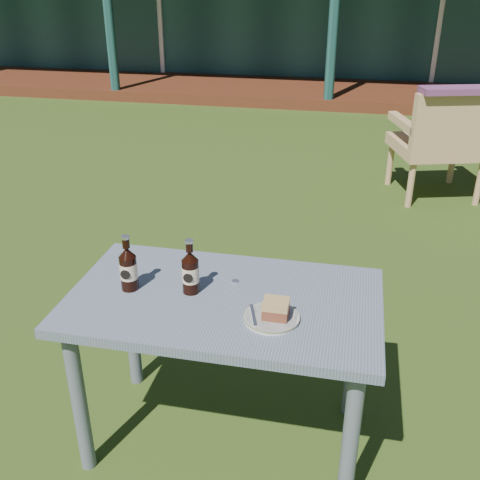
% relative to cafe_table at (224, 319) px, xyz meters
% --- Properties ---
extents(ground, '(80.00, 80.00, 0.00)m').
position_rel_cafe_table_xyz_m(ground, '(0.00, 1.60, -0.62)').
color(ground, '#334916').
extents(cafe_table, '(1.20, 0.70, 0.72)m').
position_rel_cafe_table_xyz_m(cafe_table, '(0.00, 0.00, 0.00)').
color(cafe_table, slate).
rests_on(cafe_table, ground).
extents(plate, '(0.20, 0.20, 0.01)m').
position_rel_cafe_table_xyz_m(plate, '(0.20, -0.11, 0.11)').
color(plate, silver).
rests_on(plate, cafe_table).
extents(cake_slice, '(0.09, 0.09, 0.06)m').
position_rel_cafe_table_xyz_m(cake_slice, '(0.22, -0.11, 0.15)').
color(cake_slice, brown).
rests_on(cake_slice, plate).
extents(fork, '(0.05, 0.14, 0.00)m').
position_rel_cafe_table_xyz_m(fork, '(0.14, -0.12, 0.12)').
color(fork, silver).
rests_on(fork, plate).
extents(cola_bottle_near, '(0.07, 0.07, 0.22)m').
position_rel_cafe_table_xyz_m(cola_bottle_near, '(-0.13, 0.01, 0.19)').
color(cola_bottle_near, black).
rests_on(cola_bottle_near, cafe_table).
extents(cola_bottle_far, '(0.07, 0.07, 0.23)m').
position_rel_cafe_table_xyz_m(cola_bottle_far, '(-0.38, -0.02, 0.19)').
color(cola_bottle_far, black).
rests_on(cola_bottle_far, cafe_table).
extents(bottle_cap, '(0.03, 0.03, 0.01)m').
position_rel_cafe_table_xyz_m(bottle_cap, '(0.02, 0.12, 0.11)').
color(bottle_cap, silver).
rests_on(bottle_cap, cafe_table).
extents(armchair_left, '(0.87, 0.84, 0.96)m').
position_rel_cafe_table_xyz_m(armchair_left, '(1.17, 3.15, -0.08)').
color(armchair_left, tan).
rests_on(armchair_left, ground).
extents(floral_throw, '(0.68, 0.37, 0.05)m').
position_rel_cafe_table_xyz_m(floral_throw, '(1.22, 2.97, 0.37)').
color(floral_throw, '#6A365C').
rests_on(floral_throw, armchair_left).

